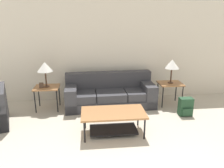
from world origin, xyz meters
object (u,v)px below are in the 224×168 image
at_px(coffee_table, 113,117).
at_px(side_table_right, 170,85).
at_px(table_lamp_left, 45,67).
at_px(backpack, 186,107).
at_px(couch, 110,94).
at_px(table_lamp_right, 172,64).
at_px(side_table_left, 47,89).

height_order(coffee_table, side_table_right, side_table_right).
bearing_deg(table_lamp_left, backpack, -12.15).
bearing_deg(couch, table_lamp_right, -3.14).
distance_m(coffee_table, table_lamp_right, 2.22).
distance_m(couch, table_lamp_right, 1.72).
xyz_separation_m(table_lamp_right, backpack, (0.13, -0.69, -0.85)).
bearing_deg(couch, backpack, -24.86).
bearing_deg(side_table_right, table_lamp_right, -116.57).
relative_size(side_table_left, table_lamp_left, 0.98).
bearing_deg(table_lamp_right, couch, 176.86).
bearing_deg(side_table_right, side_table_left, 180.00).
height_order(table_lamp_left, backpack, table_lamp_left).
xyz_separation_m(couch, table_lamp_left, (-1.54, -0.08, 0.76)).
xyz_separation_m(couch, table_lamp_right, (1.55, -0.08, 0.76)).
xyz_separation_m(couch, coffee_table, (-0.07, -1.42, 0.04)).
bearing_deg(side_table_left, couch, 3.14).
height_order(table_lamp_left, table_lamp_right, same).
xyz_separation_m(side_table_right, table_lamp_right, (-0.00, -0.00, 0.54)).
distance_m(table_lamp_right, backpack, 1.11).
distance_m(couch, side_table_left, 1.56).
bearing_deg(table_lamp_left, side_table_right, 0.00).
bearing_deg(side_table_right, backpack, -79.02).
bearing_deg(side_table_right, coffee_table, -140.34).
height_order(coffee_table, table_lamp_left, table_lamp_left).
xyz_separation_m(side_table_right, table_lamp_left, (-3.09, -0.00, 0.54)).
relative_size(couch, coffee_table, 1.84).
bearing_deg(side_table_right, couch, 176.86).
distance_m(couch, side_table_right, 1.56).
bearing_deg(backpack, side_table_left, 167.85).
distance_m(side_table_right, table_lamp_left, 3.13).
relative_size(side_table_right, table_lamp_left, 0.98).
xyz_separation_m(coffee_table, side_table_left, (-1.47, 1.34, 0.18)).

